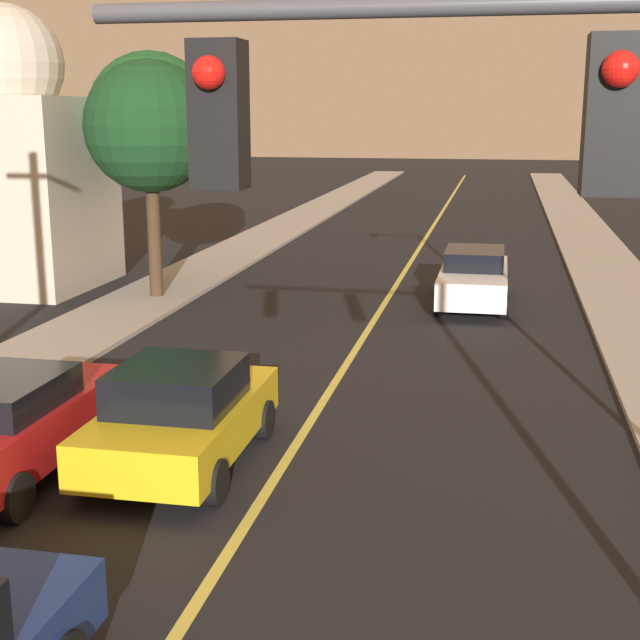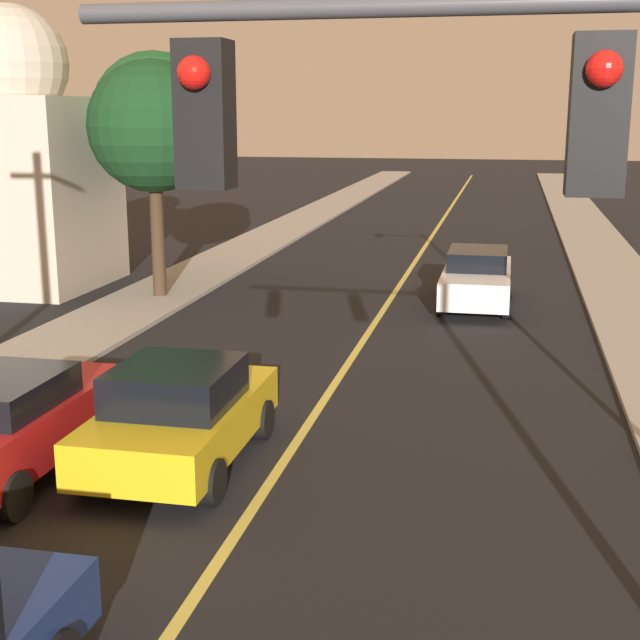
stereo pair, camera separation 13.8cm
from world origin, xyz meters
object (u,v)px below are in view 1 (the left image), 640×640
Objects in this scene: car_near_lane_second at (181,414)px; car_far_oncoming at (474,277)px; car_outer_lane_second at (6,423)px; tree_left_near at (150,127)px; tree_left_far at (151,116)px; domed_building_left at (12,164)px.

car_far_oncoming is (3.86, 12.30, -0.02)m from car_near_lane_second.
car_outer_lane_second reaches higher than car_far_oncoming.
tree_left_far reaches higher than tree_left_near.
tree_left_near is at bearing 101.83° from car_outer_lane_second.
car_far_oncoming is 9.65m from tree_left_near.
car_near_lane_second reaches higher than car_outer_lane_second.
domed_building_left is (-13.52, 0.06, 2.88)m from car_far_oncoming.
car_outer_lane_second is (-2.33, -0.89, 0.01)m from car_near_lane_second.
car_far_oncoming is at bearing 64.88° from car_outer_lane_second.
tree_left_far is (-3.39, 14.40, 4.22)m from car_outer_lane_second.
car_outer_lane_second is 15.42m from domed_building_left.
tree_left_near is at bearing -69.38° from tree_left_far.
car_outer_lane_second is 0.65× the size of tree_left_far.
car_outer_lane_second is 0.93× the size of car_far_oncoming.
tree_left_far is (-9.58, 1.20, 4.24)m from car_far_oncoming.
tree_left_far is (-0.84, 2.23, 0.28)m from tree_left_near.
tree_left_far reaches higher than car_near_lane_second.
car_far_oncoming is 0.74× the size of tree_left_near.
car_far_oncoming is at bearing 6.69° from tree_left_near.
car_far_oncoming is at bearing -0.26° from domed_building_left.
car_outer_lane_second is 0.69× the size of tree_left_near.
tree_left_far is (-5.72, 13.51, 4.22)m from car_near_lane_second.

